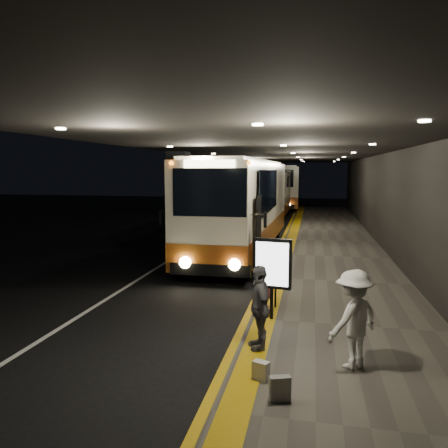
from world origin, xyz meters
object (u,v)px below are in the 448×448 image
(coach_main, at_px, (242,210))
(passenger_waiting_white, at_px, (354,319))
(passenger_waiting_grey, at_px, (259,307))
(coach_second, at_px, (269,198))
(bag_polka, at_px, (280,388))
(passenger_boarding, at_px, (267,276))
(stanchion_post, at_px, (276,289))
(coach_third, at_px, (284,188))
(info_sign, at_px, (272,265))
(bag_plain, at_px, (261,371))

(coach_main, height_order, passenger_waiting_white, coach_main)
(coach_main, distance_m, passenger_waiting_grey, 11.16)
(coach_second, relative_size, bag_polka, 29.15)
(passenger_boarding, height_order, stanchion_post, passenger_boarding)
(bag_polka, bearing_deg, stanchion_post, 95.81)
(stanchion_post, bearing_deg, bag_polka, -84.19)
(coach_main, distance_m, passenger_boarding, 8.73)
(coach_main, bearing_deg, coach_third, 90.56)
(coach_third, relative_size, passenger_waiting_white, 7.17)
(passenger_boarding, distance_m, bag_polka, 4.48)
(coach_second, relative_size, passenger_boarding, 6.53)
(passenger_waiting_grey, height_order, stanchion_post, passenger_waiting_grey)
(passenger_waiting_white, distance_m, info_sign, 2.80)
(passenger_waiting_white, relative_size, bag_polka, 4.61)
(passenger_boarding, bearing_deg, passenger_waiting_white, -163.77)
(bag_polka, bearing_deg, info_sign, 97.45)
(coach_second, height_order, stanchion_post, coach_second)
(coach_main, relative_size, info_sign, 6.64)
(coach_third, height_order, passenger_waiting_grey, coach_third)
(passenger_waiting_grey, bearing_deg, passenger_waiting_white, 54.93)
(bag_plain, distance_m, info_sign, 3.27)
(passenger_boarding, xyz_separation_m, stanchion_post, (0.21, 0.17, -0.36))
(stanchion_post, bearing_deg, passenger_waiting_grey, -92.00)
(passenger_waiting_white, distance_m, stanchion_post, 3.54)
(stanchion_post, bearing_deg, coach_third, 93.41)
(coach_third, bearing_deg, passenger_boarding, -89.46)
(coach_main, relative_size, bag_polka, 33.40)
(bag_plain, distance_m, stanchion_post, 3.98)
(passenger_waiting_grey, bearing_deg, bag_polka, -3.52)
(passenger_waiting_grey, height_order, bag_polka, passenger_waiting_grey)
(info_sign, bearing_deg, coach_main, 112.30)
(coach_main, distance_m, stanchion_post, 8.67)
(coach_third, relative_size, stanchion_post, 12.77)
(passenger_waiting_white, distance_m, passenger_waiting_grey, 1.80)
(coach_main, relative_size, passenger_boarding, 7.49)
(coach_second, height_order, info_sign, coach_second)
(coach_second, relative_size, passenger_waiting_white, 6.32)
(stanchion_post, bearing_deg, info_sign, -90.89)
(coach_main, xyz_separation_m, info_sign, (2.19, -9.18, -0.45))
(bag_polka, relative_size, stanchion_post, 0.39)
(coach_second, distance_m, passenger_waiting_grey, 23.44)
(stanchion_post, bearing_deg, coach_main, 104.93)
(passenger_boarding, bearing_deg, coach_third, -13.01)
(coach_second, distance_m, info_sign, 21.71)
(coach_second, distance_m, passenger_boarding, 20.97)
(coach_main, relative_size, passenger_waiting_white, 7.24)
(info_sign, relative_size, stanchion_post, 1.94)
(info_sign, bearing_deg, coach_third, 102.16)
(coach_third, bearing_deg, coach_main, -93.12)
(coach_third, relative_size, info_sign, 6.57)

